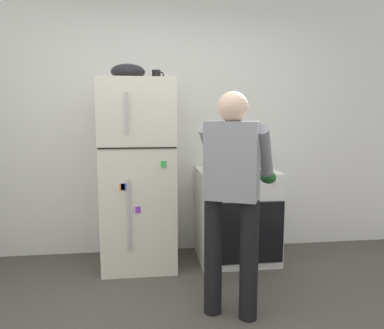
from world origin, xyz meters
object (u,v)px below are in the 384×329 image
at_px(refrigerator, 139,174).
at_px(person_cook, 233,185).
at_px(pepper_mill, 261,158).
at_px(stove_range, 237,215).
at_px(red_pot, 222,165).
at_px(mixing_bowl, 128,72).
at_px(coffee_mug, 157,75).

distance_m(refrigerator, person_cook, 1.21).
bearing_deg(person_cook, pepper_mill, 64.11).
bearing_deg(person_cook, stove_range, 74.01).
relative_size(red_pot, mixing_bowl, 1.08).
bearing_deg(red_pot, pepper_mill, 28.52).
bearing_deg(red_pot, stove_range, 13.92).
height_order(stove_range, pepper_mill, pepper_mill).
xyz_separation_m(refrigerator, red_pot, (0.80, -0.05, 0.08)).
bearing_deg(pepper_mill, person_cook, -115.89).
xyz_separation_m(refrigerator, coffee_mug, (0.18, 0.05, 0.93)).
relative_size(red_pot, pepper_mill, 1.96).
distance_m(refrigerator, coffee_mug, 0.95).
bearing_deg(pepper_mill, refrigerator, -170.96).
height_order(person_cook, mixing_bowl, mixing_bowl).
xyz_separation_m(pepper_mill, mixing_bowl, (-1.34, -0.20, 0.84)).
bearing_deg(mixing_bowl, refrigerator, -0.22).
bearing_deg(mixing_bowl, red_pot, -3.26).
distance_m(stove_range, mixing_bowl, 1.73).
height_order(coffee_mug, pepper_mill, coffee_mug).
height_order(refrigerator, stove_range, refrigerator).
xyz_separation_m(person_cook, mixing_bowl, (-0.75, 1.01, 0.87)).
height_order(stove_range, mixing_bowl, mixing_bowl).
bearing_deg(pepper_mill, red_pot, -151.48).
bearing_deg(pepper_mill, stove_range, -144.96).
relative_size(coffee_mug, pepper_mill, 0.65).
bearing_deg(refrigerator, mixing_bowl, 179.78).
bearing_deg(person_cook, mixing_bowl, 126.83).
xyz_separation_m(refrigerator, person_cook, (0.67, -1.01, 0.08)).
xyz_separation_m(red_pot, pepper_mill, (0.46, 0.25, 0.03)).
distance_m(refrigerator, stove_range, 1.05).
bearing_deg(coffee_mug, person_cook, -65.07).
relative_size(refrigerator, red_pot, 5.21).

